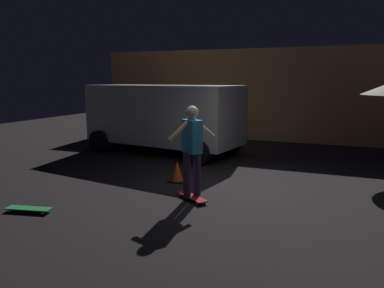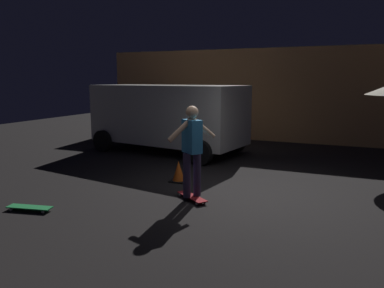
{
  "view_description": "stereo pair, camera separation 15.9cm",
  "coord_description": "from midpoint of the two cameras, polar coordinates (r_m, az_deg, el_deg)",
  "views": [
    {
      "loc": [
        1.92,
        -6.76,
        2.2
      ],
      "look_at": [
        -0.6,
        -0.59,
        1.05
      ],
      "focal_mm": 35.12,
      "sensor_mm": 36.0,
      "label": 1
    },
    {
      "loc": [
        2.07,
        -6.7,
        2.2
      ],
      "look_at": [
        -0.6,
        -0.59,
        1.05
      ],
      "focal_mm": 35.12,
      "sensor_mm": 36.0,
      "label": 2
    }
  ],
  "objects": [
    {
      "name": "skateboard_spare",
      "position": [
        6.99,
        -24.14,
        -8.97
      ],
      "size": [
        0.8,
        0.36,
        0.07
      ],
      "color": "green",
      "rests_on": "ground_plane"
    },
    {
      "name": "parked_van",
      "position": [
        11.36,
        -4.68,
        4.51
      ],
      "size": [
        4.84,
        2.81,
        2.03
      ],
      "color": "silver",
      "rests_on": "ground_plane"
    },
    {
      "name": "low_building",
      "position": [
        15.33,
        10.09,
        7.57
      ],
      "size": [
        11.88,
        3.14,
        3.29
      ],
      "color": "tan",
      "rests_on": "ground_plane"
    },
    {
      "name": "traffic_cone",
      "position": [
        8.17,
        -2.82,
        -4.31
      ],
      "size": [
        0.34,
        0.34,
        0.46
      ],
      "color": "black",
      "rests_on": "ground_plane"
    },
    {
      "name": "ground_plane",
      "position": [
        7.36,
        5.49,
        -7.66
      ],
      "size": [
        28.0,
        28.0,
        0.0
      ],
      "primitive_type": "plane",
      "color": "black"
    },
    {
      "name": "skateboard_ridden",
      "position": [
        7.01,
        -0.65,
        -8.04
      ],
      "size": [
        0.75,
        0.62,
        0.07
      ],
      "color": "#AD1E23",
      "rests_on": "ground_plane"
    },
    {
      "name": "skater",
      "position": [
        6.77,
        -0.67,
        -0.11
      ],
      "size": [
        0.64,
        0.85,
        1.67
      ],
      "color": "#382D4C",
      "rests_on": "skateboard_ridden"
    }
  ]
}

